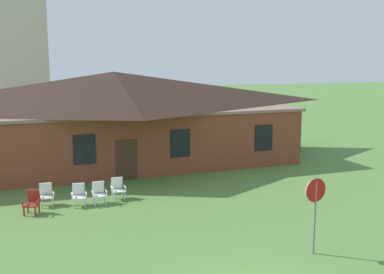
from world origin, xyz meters
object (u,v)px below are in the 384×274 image
at_px(stop_sign, 315,200).
at_px(lawn_chair_right_end, 118,188).
at_px(lawn_chair_left_end, 79,194).
at_px(lawn_chair_by_porch, 32,202).
at_px(lawn_chair_near_door, 46,194).
at_px(lawn_chair_middle, 99,192).

xyz_separation_m(stop_sign, lawn_chair_right_end, (-4.69, 8.20, -1.29)).
xyz_separation_m(lawn_chair_left_end, lawn_chair_right_end, (1.76, 0.41, 0.00)).
height_order(lawn_chair_by_porch, lawn_chair_right_end, same).
height_order(lawn_chair_near_door, lawn_chair_middle, same).
bearing_deg(lawn_chair_middle, stop_sign, -54.20).
distance_m(lawn_chair_by_porch, lawn_chair_right_end, 3.76).
bearing_deg(lawn_chair_right_end, stop_sign, -60.20).
relative_size(lawn_chair_by_porch, lawn_chair_near_door, 1.00).
bearing_deg(stop_sign, lawn_chair_middle, 125.80).
height_order(lawn_chair_middle, lawn_chair_right_end, same).
bearing_deg(lawn_chair_middle, lawn_chair_by_porch, -171.46).
relative_size(lawn_chair_by_porch, lawn_chair_right_end, 1.00).
height_order(lawn_chair_left_end, lawn_chair_middle, same).
relative_size(lawn_chair_left_end, lawn_chair_right_end, 1.00).
bearing_deg(lawn_chair_near_door, lawn_chair_by_porch, -121.40).
bearing_deg(lawn_chair_left_end, lawn_chair_right_end, 13.15).
height_order(lawn_chair_by_porch, lawn_chair_near_door, same).
bearing_deg(lawn_chair_left_end, lawn_chair_near_door, 158.05).
height_order(lawn_chair_near_door, lawn_chair_left_end, same).
bearing_deg(lawn_chair_near_door, stop_sign, -46.92).
xyz_separation_m(stop_sign, lawn_chair_middle, (-5.60, 7.77, -1.29)).
bearing_deg(stop_sign, lawn_chair_by_porch, 138.64).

